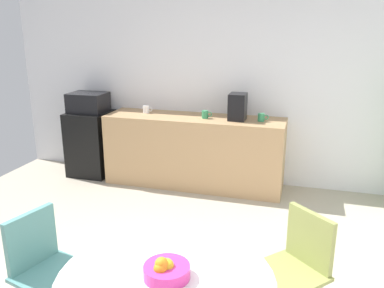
# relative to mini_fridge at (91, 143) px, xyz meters

# --- Properties ---
(wall_back) EXTENTS (6.00, 0.10, 2.60)m
(wall_back) POSITION_rel_mini_fridge_xyz_m (1.85, 0.35, 0.86)
(wall_back) COLOR silver
(wall_back) RESTS_ON ground_plane
(counter_block) EXTENTS (2.26, 0.60, 0.90)m
(counter_block) POSITION_rel_mini_fridge_xyz_m (1.48, 0.00, 0.01)
(counter_block) COLOR tan
(counter_block) RESTS_ON ground_plane
(mini_fridge) EXTENTS (0.54, 0.54, 0.88)m
(mini_fridge) POSITION_rel_mini_fridge_xyz_m (0.00, 0.00, 0.00)
(mini_fridge) COLOR black
(mini_fridge) RESTS_ON ground_plane
(microwave) EXTENTS (0.48, 0.38, 0.26)m
(microwave) POSITION_rel_mini_fridge_xyz_m (0.00, 0.00, 0.57)
(microwave) COLOR black
(microwave) RESTS_ON mini_fridge
(chair_teal) EXTENTS (0.51, 0.51, 0.83)m
(chair_teal) POSITION_rel_mini_fridge_xyz_m (1.22, -2.76, 0.08)
(chair_teal) COLOR silver
(chair_teal) RESTS_ON ground_plane
(chair_olive) EXTENTS (0.59, 0.59, 0.83)m
(chair_olive) POSITION_rel_mini_fridge_xyz_m (2.85, -2.28, 0.08)
(chair_olive) COLOR silver
(chair_olive) RESTS_ON ground_plane
(fruit_bowl) EXTENTS (0.25, 0.25, 0.13)m
(fruit_bowl) POSITION_rel_mini_fridge_xyz_m (2.19, -3.02, 0.34)
(fruit_bowl) COLOR #D8338C
(fruit_bowl) RESTS_ON round_table
(mug_white) EXTENTS (0.13, 0.08, 0.09)m
(mug_white) POSITION_rel_mini_fridge_xyz_m (2.31, 0.00, 0.51)
(mug_white) COLOR #338C59
(mug_white) RESTS_ON counter_block
(mug_green) EXTENTS (0.13, 0.08, 0.09)m
(mug_green) POSITION_rel_mini_fridge_xyz_m (0.81, 0.06, 0.51)
(mug_green) COLOR white
(mug_green) RESTS_ON counter_block
(mug_red) EXTENTS (0.13, 0.08, 0.09)m
(mug_red) POSITION_rel_mini_fridge_xyz_m (1.63, -0.03, 0.51)
(mug_red) COLOR #338C59
(mug_red) RESTS_ON counter_block
(coffee_maker) EXTENTS (0.20, 0.24, 0.32)m
(coffee_maker) POSITION_rel_mini_fridge_xyz_m (2.02, 0.00, 0.62)
(coffee_maker) COLOR black
(coffee_maker) RESTS_ON counter_block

